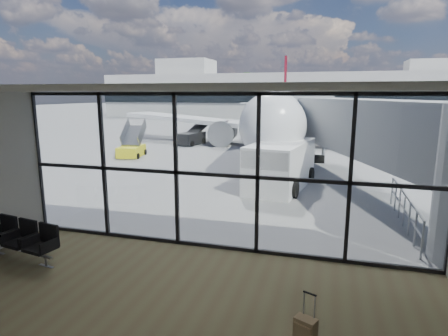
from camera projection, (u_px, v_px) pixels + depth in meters
The scene contains 21 objects.
ground at pixel (306, 128), 48.71m from camera, with size 220.00×220.00×0.00m, color slate.
lounge_shell at pixel (127, 209), 5.92m from camera, with size 12.02×8.01×4.51m.
glass_curtain_wall at pixel (216, 173), 10.53m from camera, with size 12.10×0.12×4.50m.
jet_bridge at pixel (376, 134), 15.79m from camera, with size 8.00×16.50×4.33m.
apron_railing at pixel (405, 206), 12.63m from camera, with size 0.06×5.46×1.11m.
far_terminal at pixel (311, 95), 68.77m from camera, with size 80.00×12.20×11.00m.
tree_0 at pixel (125, 93), 90.03m from camera, with size 4.95×4.95×7.12m.
tree_1 at pixel (147, 90), 88.30m from camera, with size 5.61×5.61×8.07m.
tree_2 at pixel (171, 87), 86.58m from camera, with size 6.27×6.27×9.03m.
tree_3 at pixel (195, 93), 85.21m from camera, with size 4.95×4.95×7.12m.
tree_4 at pixel (220, 90), 83.49m from camera, with size 5.61×5.61×8.07m.
tree_5 at pixel (247, 87), 81.76m from camera, with size 6.27×6.27×9.03m.
seating_row at pixel (24, 238), 10.20m from camera, with size 2.37×1.03×1.05m.
suitcase at pixel (305, 333), 6.59m from camera, with size 0.44×0.38×1.02m.
airliner at pixel (281, 112), 34.07m from camera, with size 30.22×35.11×9.05m.
service_van at pixel (280, 165), 17.78m from camera, with size 3.05×5.30×2.18m.
belt_loader at pixel (191, 137), 33.21m from camera, with size 2.04×4.16×1.83m.
mobile_stairs at pixel (132, 149), 26.85m from camera, with size 2.03×3.21×2.11m.
traffic_cone_a at pixel (255, 155), 25.58m from camera, with size 0.45×0.45×0.64m.
traffic_cone_b at pixel (288, 160), 24.12m from camera, with size 0.37×0.37×0.53m.
traffic_cone_c at pixel (279, 164), 22.51m from camera, with size 0.42×0.42×0.59m.
Camera 1 is at (3.03, -9.84, 4.45)m, focal length 30.00 mm.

